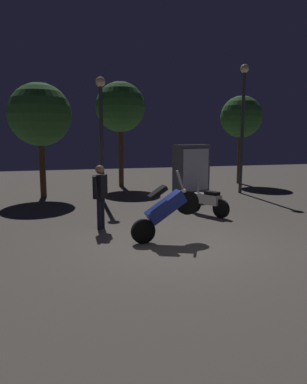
% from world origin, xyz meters
% --- Properties ---
extents(ground_plane, '(40.00, 40.00, 0.00)m').
position_xyz_m(ground_plane, '(0.00, 0.00, 0.00)').
color(ground_plane, '#605951').
extents(motorcycle_blue_foreground, '(1.66, 0.39, 1.63)m').
position_xyz_m(motorcycle_blue_foreground, '(-0.17, 0.36, 0.74)').
color(motorcycle_blue_foreground, black).
rests_on(motorcycle_blue_foreground, ground_plane).
extents(motorcycle_white_parked_left, '(0.81, 1.54, 1.11)m').
position_xyz_m(motorcycle_white_parked_left, '(1.92, 2.64, 0.44)').
color(motorcycle_white_parked_left, black).
rests_on(motorcycle_white_parked_left, ground_plane).
extents(person_rider_beside, '(0.46, 0.59, 1.67)m').
position_xyz_m(person_rider_beside, '(-1.45, 1.87, 1.00)').
color(person_rider_beside, black).
rests_on(person_rider_beside, ground_plane).
extents(streetlamp_near, '(0.36, 0.36, 4.53)m').
position_xyz_m(streetlamp_near, '(-0.82, 5.90, 2.92)').
color(streetlamp_near, '#38383D').
rests_on(streetlamp_near, ground_plane).
extents(streetlamp_far, '(0.36, 0.36, 5.38)m').
position_xyz_m(streetlamp_far, '(5.21, 6.33, 3.38)').
color(streetlamp_far, '#38383D').
rests_on(streetlamp_far, ground_plane).
extents(tree_left_bg, '(2.44, 2.44, 4.49)m').
position_xyz_m(tree_left_bg, '(-2.97, 7.56, 3.25)').
color(tree_left_bg, '#4C331E').
rests_on(tree_left_bg, ground_plane).
extents(tree_center_bg, '(2.12, 2.12, 4.51)m').
position_xyz_m(tree_center_bg, '(6.84, 9.27, 3.41)').
color(tree_center_bg, '#4C331E').
rests_on(tree_center_bg, ground_plane).
extents(tree_right_bg, '(2.37, 2.37, 5.02)m').
position_xyz_m(tree_right_bg, '(0.66, 9.85, 3.81)').
color(tree_right_bg, '#4C331E').
rests_on(tree_right_bg, ground_plane).
extents(kiosk_billboard, '(1.67, 1.02, 2.10)m').
position_xyz_m(kiosk_billboard, '(2.84, 6.12, 1.05)').
color(kiosk_billboard, '#595960').
rests_on(kiosk_billboard, ground_plane).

